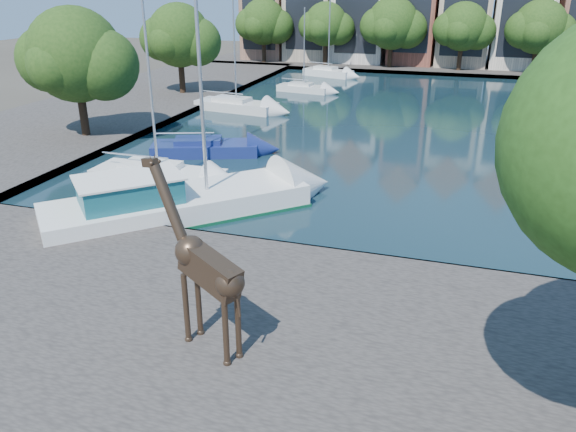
% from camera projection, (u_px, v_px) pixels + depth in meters
% --- Properties ---
extents(ground, '(160.00, 160.00, 0.00)m').
position_uv_depth(ground, '(364.00, 263.00, 21.54)').
color(ground, '#38332B').
rests_on(ground, ground).
extents(water_basin, '(38.00, 50.00, 0.08)m').
position_uv_depth(water_basin, '(420.00, 123.00, 42.66)').
color(water_basin, black).
rests_on(water_basin, ground).
extents(near_quay, '(50.00, 14.00, 0.50)m').
position_uv_depth(near_quay, '(319.00, 369.00, 15.27)').
color(near_quay, '#47423E').
rests_on(near_quay, ground).
extents(far_quay, '(60.00, 16.00, 0.50)m').
position_uv_depth(far_quay, '(443.00, 65.00, 70.76)').
color(far_quay, '#47423E').
rests_on(far_quay, ground).
extents(left_quay, '(14.00, 52.00, 0.50)m').
position_uv_depth(left_quay, '(132.00, 101.00, 49.44)').
color(left_quay, '#47423E').
rests_on(left_quay, ground).
extents(townhouse_west_end, '(5.44, 9.18, 14.93)m').
position_uv_depth(townhouse_west_end, '(270.00, 3.00, 74.32)').
color(townhouse_west_end, '#936550').
rests_on(townhouse_west_end, far_quay).
extents(townhouse_west_inner, '(6.43, 9.18, 15.15)m').
position_uv_depth(townhouse_west_inner, '(363.00, 4.00, 70.89)').
color(townhouse_west_inner, silver).
rests_on(townhouse_west_inner, far_quay).
extents(townhouse_east_inner, '(5.94, 9.18, 15.79)m').
position_uv_depth(townhouse_east_inner, '(467.00, 2.00, 67.32)').
color(townhouse_east_inner, tan).
rests_on(townhouse_east_inner, far_quay).
extents(far_tree_far_west, '(7.28, 5.60, 7.68)m').
position_uv_depth(far_tree_far_west, '(264.00, 23.00, 70.02)').
color(far_tree_far_west, '#332114').
rests_on(far_tree_far_west, far_quay).
extents(far_tree_west, '(6.76, 5.20, 7.36)m').
position_uv_depth(far_tree_west, '(326.00, 26.00, 67.87)').
color(far_tree_west, '#332114').
rests_on(far_tree_west, far_quay).
extents(far_tree_mid_west, '(7.80, 6.00, 8.00)m').
position_uv_depth(far_tree_mid_west, '(393.00, 25.00, 65.58)').
color(far_tree_mid_west, '#332114').
rests_on(far_tree_mid_west, far_quay).
extents(far_tree_mid_east, '(7.02, 5.40, 7.52)m').
position_uv_depth(far_tree_mid_east, '(464.00, 28.00, 63.46)').
color(far_tree_mid_east, '#332114').
rests_on(far_tree_mid_east, far_quay).
extents(far_tree_east, '(7.54, 5.80, 7.84)m').
position_uv_depth(far_tree_east, '(540.00, 29.00, 61.22)').
color(far_tree_east, '#332114').
rests_on(far_tree_east, far_quay).
extents(side_tree_left_near, '(7.80, 6.00, 8.20)m').
position_uv_depth(side_tree_left_near, '(77.00, 58.00, 35.71)').
color(side_tree_left_near, '#332114').
rests_on(side_tree_left_near, left_quay).
extents(side_tree_left_far, '(7.28, 5.60, 7.88)m').
position_uv_depth(side_tree_left_far, '(180.00, 38.00, 50.12)').
color(side_tree_left_far, '#332114').
rests_on(side_tree_left_far, left_quay).
extents(giraffe_statue, '(3.42, 1.83, 5.14)m').
position_uv_depth(giraffe_statue, '(203.00, 265.00, 14.90)').
color(giraffe_statue, '#3A2A1D').
rests_on(giraffe_statue, near_quay).
extents(motorsailer, '(10.86, 10.72, 11.09)m').
position_uv_depth(motorsailer, '(169.00, 200.00, 25.22)').
color(motorsailer, silver).
rests_on(motorsailer, water_basin).
extents(sailboat_left_a, '(6.99, 2.47, 12.06)m').
position_uv_depth(sailboat_left_a, '(158.00, 173.00, 29.57)').
color(sailboat_left_a, white).
rests_on(sailboat_left_a, water_basin).
extents(sailboat_left_b, '(6.83, 4.35, 11.79)m').
position_uv_depth(sailboat_left_b, '(205.00, 145.00, 34.64)').
color(sailboat_left_b, navy).
rests_on(sailboat_left_b, water_basin).
extents(sailboat_left_c, '(7.13, 3.36, 11.91)m').
position_uv_depth(sailboat_left_c, '(236.00, 103.00, 46.48)').
color(sailboat_left_c, silver).
rests_on(sailboat_left_c, water_basin).
extents(sailboat_left_d, '(5.34, 2.55, 7.74)m').
position_uv_depth(sailboat_left_d, '(304.00, 87.00, 54.45)').
color(sailboat_left_d, silver).
rests_on(sailboat_left_d, water_basin).
extents(sailboat_left_e, '(5.95, 3.58, 10.76)m').
position_uv_depth(sailboat_left_e, '(328.00, 71.00, 63.32)').
color(sailboat_left_e, silver).
rests_on(sailboat_left_e, water_basin).
extents(sailboat_right_d, '(5.65, 3.32, 9.45)m').
position_uv_depth(sailboat_right_d, '(569.00, 94.00, 50.81)').
color(sailboat_right_d, silver).
rests_on(sailboat_right_d, water_basin).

